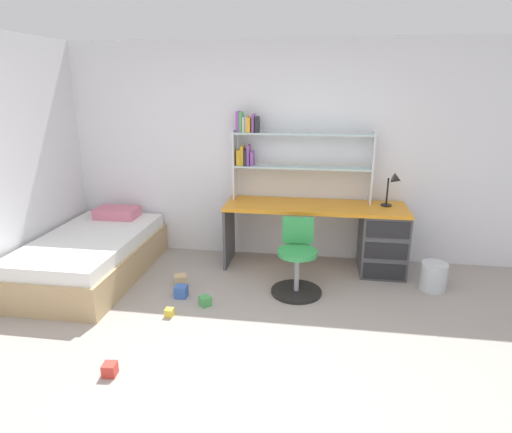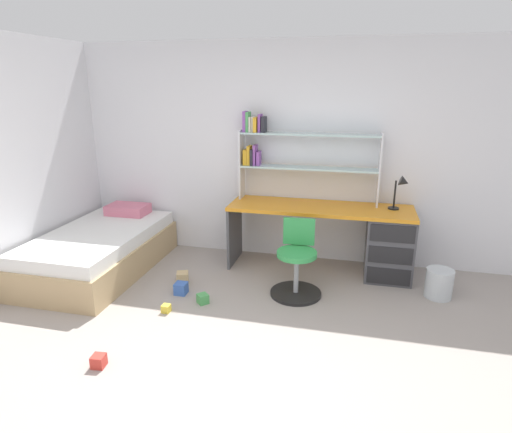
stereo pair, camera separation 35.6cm
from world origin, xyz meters
name	(u,v)px [view 2 (the right image)]	position (x,y,z in m)	size (l,w,h in m)	color
ground_plane	(233,383)	(0.00, 0.00, -0.01)	(6.15, 5.94, 0.02)	#9E938C
room_shell	(142,168)	(-1.28, 1.27, 1.27)	(6.15, 5.94, 2.55)	silver
desk	(369,238)	(0.95, 2.14, 0.43)	(2.03, 0.61, 0.76)	orange
bookshelf_hutch	(289,150)	(0.00, 2.33, 1.34)	(1.58, 0.22, 1.01)	silver
desk_lamp	(402,187)	(1.24, 2.19, 1.01)	(0.20, 0.17, 0.38)	black
swivel_chair	(297,267)	(0.24, 1.48, 0.30)	(0.52, 0.52, 0.76)	black
bed_platform	(100,250)	(-2.02, 1.53, 0.24)	(1.07, 1.87, 0.60)	tan
waste_bin	(439,283)	(1.65, 1.74, 0.15)	(0.27, 0.27, 0.29)	silver
toy_block_natural_0	(183,278)	(-0.98, 1.43, 0.06)	(0.12, 0.12, 0.12)	tan
toy_block_red_1	(99,361)	(-1.04, -0.06, 0.05)	(0.10, 0.10, 0.10)	red
toy_block_blue_2	(181,288)	(-0.90, 1.19, 0.06)	(0.12, 0.12, 0.12)	#3860B7
toy_block_green_3	(203,299)	(-0.62, 1.05, 0.05)	(0.10, 0.10, 0.10)	#479E51
toy_block_yellow_4	(166,308)	(-0.89, 0.81, 0.04)	(0.07, 0.07, 0.07)	gold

